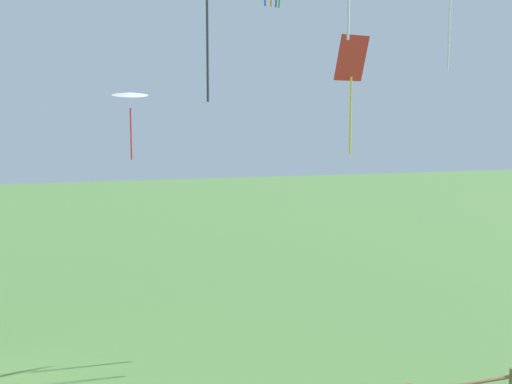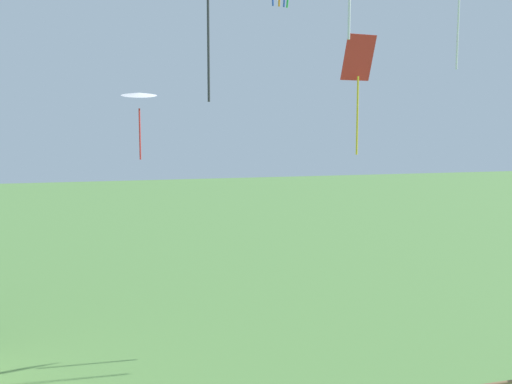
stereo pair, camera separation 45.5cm
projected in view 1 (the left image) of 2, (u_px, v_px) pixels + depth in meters
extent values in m
cube|color=red|center=(352.00, 58.00, 14.75)|extent=(0.89, 0.47, 1.13)
cylinder|color=yellow|center=(351.00, 116.00, 14.92)|extent=(0.05, 0.05, 2.02)
cylinder|color=white|center=(450.00, 12.00, 14.47)|extent=(0.05, 0.05, 2.92)
cone|color=white|center=(130.00, 94.00, 16.33)|extent=(1.13, 1.12, 0.26)
cylinder|color=red|center=(131.00, 134.00, 16.46)|extent=(0.05, 0.05, 1.49)
cylinder|color=#333338|center=(207.00, 24.00, 11.14)|extent=(0.05, 0.05, 2.99)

